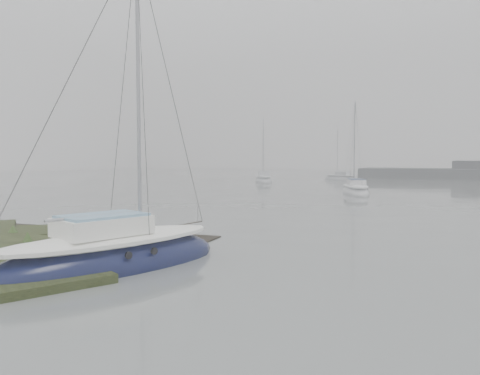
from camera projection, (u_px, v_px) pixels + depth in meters
ground at (336, 192)px, 38.90m from camera, size 160.00×160.00×0.00m
sailboat_main at (113, 257)px, 12.17m from camera, size 4.12×6.86×9.20m
sailboat_white at (355, 191)px, 36.84m from camera, size 3.83×5.89×7.92m
sailboat_far_a at (264, 180)px, 55.51m from camera, size 4.34×6.05×8.21m
sailboat_far_c at (341, 178)px, 60.31m from camera, size 5.27×3.45×7.08m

